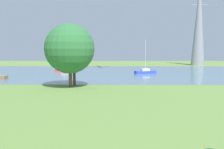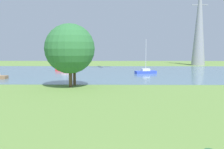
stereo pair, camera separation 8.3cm
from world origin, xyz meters
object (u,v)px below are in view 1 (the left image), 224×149
object	(u,v)px
tree_west_near	(70,53)
tree_west_far	(70,49)
tree_east_far	(74,56)
electricity_pylon	(199,22)
sailboat_red	(65,69)
sailboat_blue	(145,72)

from	to	relation	value
tree_west_near	tree_west_far	size ratio (longest dim) A/B	0.84
tree_east_far	electricity_pylon	size ratio (longest dim) A/B	0.24
sailboat_red	tree_west_near	size ratio (longest dim) A/B	0.72
sailboat_red	tree_west_far	size ratio (longest dim) A/B	0.60
tree_west_far	electricity_pylon	world-z (taller)	electricity_pylon
sailboat_blue	sailboat_red	size ratio (longest dim) A/B	1.37
tree_west_near	electricity_pylon	xyz separation A→B (m)	(33.91, 46.78, 9.09)
sailboat_blue	electricity_pylon	xyz separation A→B (m)	(20.49, 27.38, 13.67)
tree_west_far	tree_east_far	world-z (taller)	tree_west_far
sailboat_red	tree_west_near	distance (m)	26.56
tree_west_near	tree_east_far	xyz separation A→B (m)	(0.35, 1.29, -0.52)
sailboat_blue	electricity_pylon	size ratio (longest dim) A/B	0.27
sailboat_red	tree_west_far	world-z (taller)	tree_west_far
tree_west_far	tree_west_near	bearing A→B (deg)	91.31
sailboat_blue	tree_west_far	distance (m)	24.48
tree_west_far	electricity_pylon	bearing A→B (deg)	54.31
tree_west_near	sailboat_blue	bearing A→B (deg)	55.33
sailboat_blue	tree_east_far	world-z (taller)	sailboat_blue
electricity_pylon	tree_west_near	bearing A→B (deg)	-125.94
sailboat_red	tree_east_far	xyz separation A→B (m)	(6.33, -24.17, 4.08)
tree_west_near	sailboat_red	bearing A→B (deg)	103.21
sailboat_red	electricity_pylon	world-z (taller)	electricity_pylon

